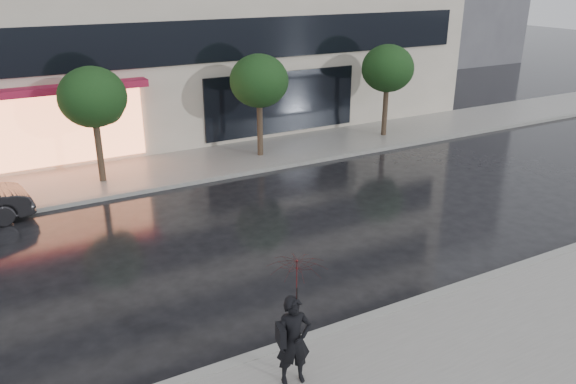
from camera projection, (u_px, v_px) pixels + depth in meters
ground at (337, 300)px, 12.44m from camera, size 120.00×120.00×0.00m
sidewalk_far at (185, 166)px, 20.78m from camera, size 60.00×3.50×0.12m
curb_near at (364, 320)px, 11.60m from camera, size 60.00×0.25×0.14m
curb_far at (201, 180)px, 19.35m from camera, size 60.00×0.25×0.14m
tree_mid_west at (94, 99)px, 18.24m from camera, size 2.20×2.20×3.99m
tree_mid_east at (260, 83)px, 20.92m from camera, size 2.20×2.20×3.99m
tree_far_east at (388, 70)px, 23.60m from camera, size 2.20×2.20×3.99m
pedestrian_with_umbrella at (296, 302)px, 9.26m from camera, size 1.17×1.18×2.40m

